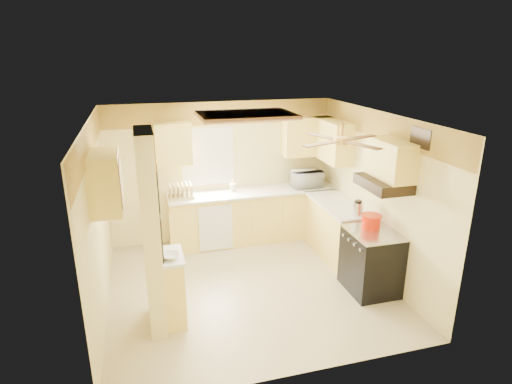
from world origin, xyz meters
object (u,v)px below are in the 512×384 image
object	(u,v)px
bowl	(170,256)
kettle	(358,209)
dutch_oven	(371,221)
stove	(371,261)
microwave	(307,179)

from	to	relation	value
bowl	kettle	bearing A→B (deg)	12.85
bowl	dutch_oven	xyz separation A→B (m)	(2.86, 0.24, 0.04)
stove	kettle	xyz separation A→B (m)	(0.05, 0.57, 0.59)
bowl	microwave	bearing A→B (deg)	39.71
dutch_oven	bowl	bearing A→B (deg)	-175.22
stove	bowl	xyz separation A→B (m)	(-2.82, -0.08, 0.51)
microwave	kettle	xyz separation A→B (m)	(0.20, -1.56, -0.04)
stove	dutch_oven	xyz separation A→B (m)	(0.04, 0.15, 0.55)
kettle	stove	bearing A→B (deg)	-94.65
stove	kettle	distance (m)	0.82
microwave	kettle	distance (m)	1.58
stove	kettle	size ratio (longest dim) A/B	3.75
microwave	dutch_oven	bearing A→B (deg)	95.53
stove	bowl	world-z (taller)	bowl
microwave	dutch_oven	world-z (taller)	microwave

